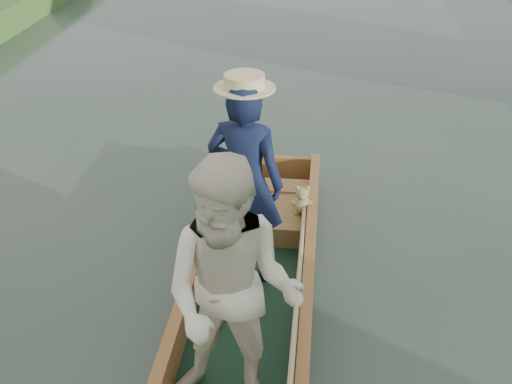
# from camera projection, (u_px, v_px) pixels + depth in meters

# --- Properties ---
(ground) EXTENTS (120.00, 120.00, 0.00)m
(ground) POSITION_uv_depth(u_px,v_px,m) (249.00, 318.00, 5.71)
(ground) COLOR #283D30
(ground) RESTS_ON ground
(punt) EXTENTS (1.13, 5.15, 2.10)m
(punt) POSITION_uv_depth(u_px,v_px,m) (244.00, 265.00, 5.06)
(punt) COLOR black
(punt) RESTS_ON ground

